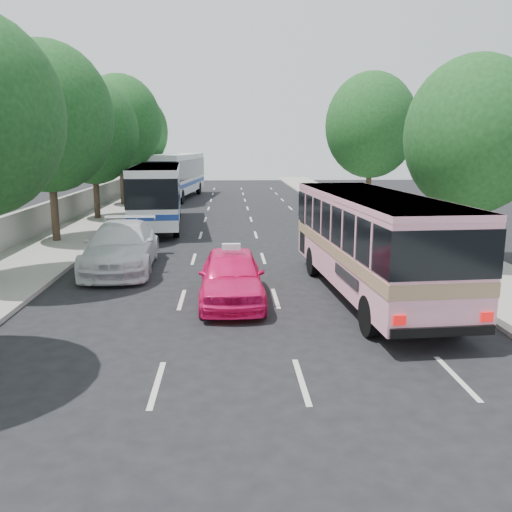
{
  "coord_description": "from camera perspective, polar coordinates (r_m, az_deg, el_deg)",
  "views": [
    {
      "loc": [
        -0.44,
        -12.12,
        4.7
      ],
      "look_at": [
        0.33,
        2.8,
        1.6
      ],
      "focal_mm": 38.0,
      "sensor_mm": 36.0,
      "label": 1
    }
  ],
  "objects": [
    {
      "name": "ground",
      "position": [
        13.01,
        -0.82,
        -9.46
      ],
      "size": [
        120.0,
        120.0,
        0.0
      ],
      "primitive_type": "plane",
      "color": "black",
      "rests_on": "ground"
    },
    {
      "name": "sidewalk_left",
      "position": [
        33.44,
        -16.9,
        3.26
      ],
      "size": [
        4.0,
        90.0,
        0.15
      ],
      "primitive_type": "cube",
      "color": "#9E998E",
      "rests_on": "ground"
    },
    {
      "name": "sidewalk_right",
      "position": [
        33.66,
        12.5,
        3.52
      ],
      "size": [
        4.0,
        90.0,
        0.12
      ],
      "primitive_type": "cube",
      "color": "#9E998E",
      "rests_on": "ground"
    },
    {
      "name": "low_wall",
      "position": [
        33.81,
        -19.95,
        4.56
      ],
      "size": [
        0.3,
        90.0,
        1.5
      ],
      "primitive_type": "cube",
      "color": "#9E998E",
      "rests_on": "sidewalk_left"
    },
    {
      "name": "tree_left_c",
      "position": [
        27.35,
        -21.0,
        13.95
      ],
      "size": [
        6.0,
        6.0,
        9.35
      ],
      "color": "#38281E",
      "rests_on": "ground"
    },
    {
      "name": "tree_left_d",
      "position": [
        35.02,
        -16.72,
        12.77
      ],
      "size": [
        5.52,
        5.52,
        8.6
      ],
      "color": "#38281E",
      "rests_on": "ground"
    },
    {
      "name": "tree_left_e",
      "position": [
        42.85,
        -14.1,
        13.69
      ],
      "size": [
        6.3,
        6.3,
        9.82
      ],
      "color": "#38281E",
      "rests_on": "ground"
    },
    {
      "name": "tree_left_f",
      "position": [
        50.74,
        -12.56,
        12.92
      ],
      "size": [
        5.88,
        5.88,
        9.16
      ],
      "color": "#38281E",
      "rests_on": "ground"
    },
    {
      "name": "tree_right_near",
      "position": [
        22.09,
        22.24,
        12.18
      ],
      "size": [
        5.1,
        5.1,
        7.95
      ],
      "color": "#38281E",
      "rests_on": "ground"
    },
    {
      "name": "tree_right_far",
      "position": [
        37.33,
        12.17,
        13.65
      ],
      "size": [
        6.0,
        6.0,
        9.35
      ],
      "color": "#38281E",
      "rests_on": "ground"
    },
    {
      "name": "pink_bus",
      "position": [
        16.92,
        12.04,
        2.27
      ],
      "size": [
        3.2,
        10.21,
        3.21
      ],
      "rotation": [
        0.0,
        0.0,
        0.06
      ],
      "color": "pink",
      "rests_on": "ground"
    },
    {
      "name": "pink_taxi",
      "position": [
        16.3,
        -2.6,
        -2.11
      ],
      "size": [
        1.95,
        4.76,
        1.61
      ],
      "primitive_type": "imported",
      "rotation": [
        0.0,
        0.0,
        0.01
      ],
      "color": "#F91569",
      "rests_on": "ground"
    },
    {
      "name": "white_pickup",
      "position": [
        21.12,
        -13.98,
        0.97
      ],
      "size": [
        2.77,
        6.22,
        1.77
      ],
      "primitive_type": "imported",
      "rotation": [
        0.0,
        0.0,
        0.05
      ],
      "color": "silver",
      "rests_on": "ground"
    },
    {
      "name": "tour_coach_front",
      "position": [
        31.86,
        -10.34,
        6.85
      ],
      "size": [
        3.41,
        11.81,
        3.48
      ],
      "rotation": [
        0.0,
        0.0,
        0.08
      ],
      "color": "white",
      "rests_on": "ground"
    },
    {
      "name": "tour_coach_rear",
      "position": [
        48.22,
        -8.33,
        8.75
      ],
      "size": [
        4.18,
        13.03,
        3.83
      ],
      "rotation": [
        0.0,
        0.0,
        -0.11
      ],
      "color": "silver",
      "rests_on": "ground"
    },
    {
      "name": "taxi_roof_sign",
      "position": [
        16.11,
        -2.63,
        0.99
      ],
      "size": [
        0.55,
        0.18,
        0.18
      ],
      "primitive_type": "cube",
      "rotation": [
        0.0,
        0.0,
        0.01
      ],
      "color": "silver",
      "rests_on": "pink_taxi"
    }
  ]
}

